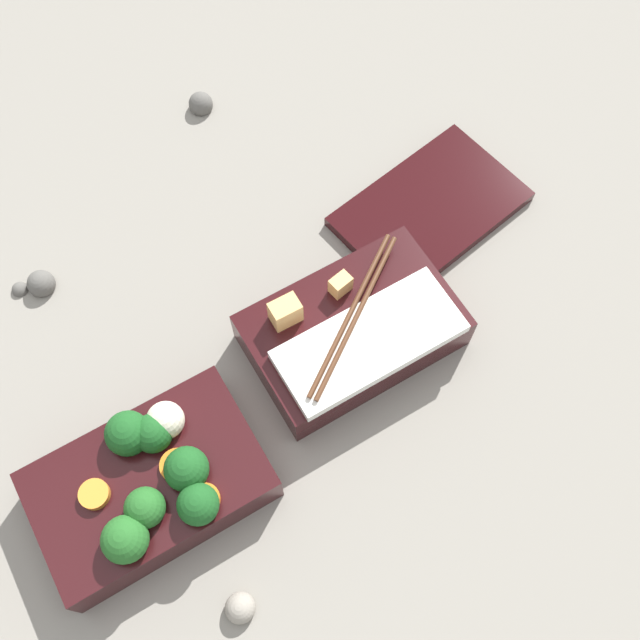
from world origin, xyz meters
TOP-DOWN VIEW (x-y plane):
  - ground_plane at (0.00, 0.00)m, footprint 3.00×3.00m
  - bento_tray_vegetable at (-0.11, -0.01)m, footprint 0.21×0.13m
  - bento_tray_rice at (0.13, 0.03)m, footprint 0.21×0.13m
  - bento_lid at (0.29, 0.12)m, footprint 0.22×0.16m
  - pebble_0 at (-0.14, 0.26)m, footprint 0.02×0.02m
  - pebble_1 at (0.14, 0.38)m, footprint 0.03×0.03m
  - pebble_2 at (-0.09, -0.14)m, footprint 0.03×0.03m
  - pebble_3 at (-0.12, 0.25)m, footprint 0.03×0.03m

SIDE VIEW (x-z plane):
  - ground_plane at x=0.00m, z-range 0.00..0.00m
  - pebble_0 at x=-0.14m, z-range 0.00..0.01m
  - bento_lid at x=0.29m, z-range 0.00..0.01m
  - pebble_2 at x=-0.09m, z-range -0.01..0.02m
  - pebble_1 at x=0.14m, z-range -0.01..0.02m
  - pebble_3 at x=-0.12m, z-range -0.01..0.02m
  - bento_tray_rice at x=0.13m, z-range -0.01..0.07m
  - bento_tray_vegetable at x=-0.11m, z-range -0.01..0.07m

